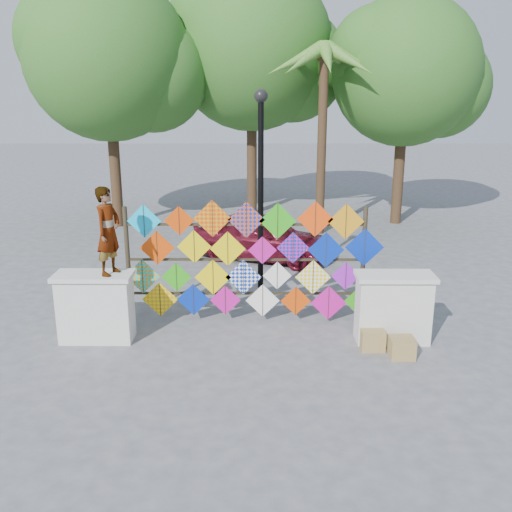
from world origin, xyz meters
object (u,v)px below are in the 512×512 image
kite_rack (250,261)px  lamppost (261,177)px  sedan (262,236)px  vendor_woman (108,231)px

kite_rack → lamppost: 1.94m
sedan → lamppost: 3.68m
kite_rack → sedan: size_ratio=1.34×
kite_rack → lamppost: (0.21, 1.27, 1.45)m
lamppost → vendor_woman: bearing=-140.5°
vendor_woman → lamppost: (2.67, 2.20, 0.63)m
sedan → kite_rack: bearing=-162.1°
kite_rack → vendor_woman: (-2.46, -0.93, 0.83)m
kite_rack → sedan: (0.26, 4.32, -0.60)m
kite_rack → vendor_woman: size_ratio=3.20×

